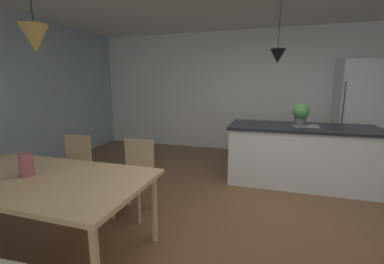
{
  "coord_description": "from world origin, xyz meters",
  "views": [
    {
      "loc": [
        -0.01,
        -2.61,
        1.51
      ],
      "look_at": [
        -0.9,
        0.32,
        0.93
      ],
      "focal_mm": 23.34,
      "sensor_mm": 36.0,
      "label": 1
    }
  ],
  "objects_px": {
    "potted_plant_on_island": "(301,114)",
    "vase_on_dining_table": "(26,165)",
    "chair_far_right": "(135,174)",
    "kitchen_island": "(300,154)",
    "refrigerator": "(356,113)",
    "chair_far_left": "(73,167)",
    "dining_table": "(38,183)"
  },
  "relations": [
    {
      "from": "kitchen_island",
      "to": "potted_plant_on_island",
      "type": "bearing_deg",
      "value": -180.0
    },
    {
      "from": "dining_table",
      "to": "chair_far_left",
      "type": "relative_size",
      "value": 2.28
    },
    {
      "from": "refrigerator",
      "to": "vase_on_dining_table",
      "type": "relative_size",
      "value": 9.64
    },
    {
      "from": "chair_far_right",
      "to": "kitchen_island",
      "type": "bearing_deg",
      "value": 38.56
    },
    {
      "from": "chair_far_left",
      "to": "potted_plant_on_island",
      "type": "height_order",
      "value": "potted_plant_on_island"
    },
    {
      "from": "potted_plant_on_island",
      "to": "vase_on_dining_table",
      "type": "bearing_deg",
      "value": -135.17
    },
    {
      "from": "dining_table",
      "to": "chair_far_right",
      "type": "relative_size",
      "value": 2.28
    },
    {
      "from": "chair_far_left",
      "to": "refrigerator",
      "type": "relative_size",
      "value": 0.44
    },
    {
      "from": "chair_far_left",
      "to": "potted_plant_on_island",
      "type": "bearing_deg",
      "value": 29.12
    },
    {
      "from": "dining_table",
      "to": "kitchen_island",
      "type": "height_order",
      "value": "kitchen_island"
    },
    {
      "from": "vase_on_dining_table",
      "to": "chair_far_left",
      "type": "bearing_deg",
      "value": 111.28
    },
    {
      "from": "chair_far_left",
      "to": "kitchen_island",
      "type": "height_order",
      "value": "kitchen_island"
    },
    {
      "from": "potted_plant_on_island",
      "to": "refrigerator",
      "type": "bearing_deg",
      "value": 50.7
    },
    {
      "from": "kitchen_island",
      "to": "refrigerator",
      "type": "distance_m",
      "value": 1.87
    },
    {
      "from": "chair_far_right",
      "to": "chair_far_left",
      "type": "distance_m",
      "value": 0.9
    },
    {
      "from": "dining_table",
      "to": "chair_far_right",
      "type": "bearing_deg",
      "value": 63.15
    },
    {
      "from": "dining_table",
      "to": "potted_plant_on_island",
      "type": "relative_size",
      "value": 5.75
    },
    {
      "from": "chair_far_right",
      "to": "refrigerator",
      "type": "relative_size",
      "value": 0.44
    },
    {
      "from": "chair_far_right",
      "to": "refrigerator",
      "type": "height_order",
      "value": "refrigerator"
    },
    {
      "from": "refrigerator",
      "to": "kitchen_island",
      "type": "bearing_deg",
      "value": -128.31
    },
    {
      "from": "potted_plant_on_island",
      "to": "vase_on_dining_table",
      "type": "relative_size",
      "value": 1.69
    },
    {
      "from": "vase_on_dining_table",
      "to": "kitchen_island",
      "type": "bearing_deg",
      "value": 44.37
    },
    {
      "from": "kitchen_island",
      "to": "refrigerator",
      "type": "xyz_separation_m",
      "value": [
        1.11,
        1.41,
        0.52
      ]
    },
    {
      "from": "dining_table",
      "to": "vase_on_dining_table",
      "type": "height_order",
      "value": "vase_on_dining_table"
    },
    {
      "from": "chair_far_right",
      "to": "vase_on_dining_table",
      "type": "height_order",
      "value": "vase_on_dining_table"
    },
    {
      "from": "potted_plant_on_island",
      "to": "vase_on_dining_table",
      "type": "xyz_separation_m",
      "value": [
        -2.49,
        -2.48,
        -0.27
      ]
    },
    {
      "from": "dining_table",
      "to": "potted_plant_on_island",
      "type": "xyz_separation_m",
      "value": [
        2.39,
        2.47,
        0.43
      ]
    },
    {
      "from": "chair_far_right",
      "to": "chair_far_left",
      "type": "bearing_deg",
      "value": -180.0
    },
    {
      "from": "kitchen_island",
      "to": "vase_on_dining_table",
      "type": "bearing_deg",
      "value": -135.63
    },
    {
      "from": "kitchen_island",
      "to": "potted_plant_on_island",
      "type": "distance_m",
      "value": 0.63
    },
    {
      "from": "chair_far_right",
      "to": "potted_plant_on_island",
      "type": "distance_m",
      "value": 2.58
    },
    {
      "from": "dining_table",
      "to": "chair_far_left",
      "type": "xyz_separation_m",
      "value": [
        -0.45,
        0.88,
        -0.19
      ]
    }
  ]
}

